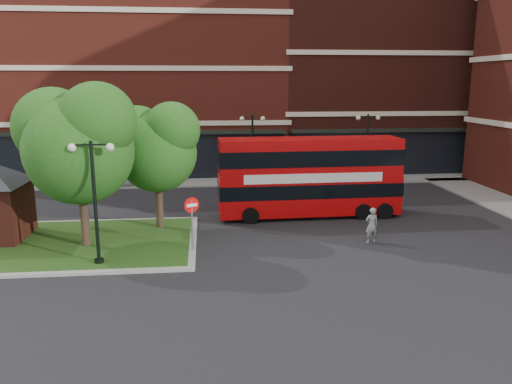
{
  "coord_description": "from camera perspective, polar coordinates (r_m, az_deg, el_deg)",
  "views": [
    {
      "loc": [
        -1.2,
        -19.1,
        7.18
      ],
      "look_at": [
        1.18,
        4.15,
        2.0
      ],
      "focal_mm": 35.0,
      "sensor_mm": 36.0,
      "label": 1
    }
  ],
  "objects": [
    {
      "name": "ground",
      "position": [
        20.44,
        -2.13,
        -8.08
      ],
      "size": [
        120.0,
        120.0,
        0.0
      ],
      "primitive_type": "plane",
      "color": "black",
      "rests_on": "ground"
    },
    {
      "name": "tree_island_west",
      "position": [
        22.46,
        -19.81,
        5.67
      ],
      "size": [
        5.4,
        4.71,
        7.21
      ],
      "color": "#2D2116",
      "rests_on": "ground"
    },
    {
      "name": "lamp_far_right",
      "position": [
        35.68,
        12.55,
        5.19
      ],
      "size": [
        1.72,
        0.36,
        5.0
      ],
      "color": "black",
      "rests_on": "ground"
    },
    {
      "name": "traffic_island",
      "position": [
        24.19,
        -21.99,
        -5.54
      ],
      "size": [
        12.6,
        7.6,
        0.15
      ],
      "color": "gray",
      "rests_on": "ground"
    },
    {
      "name": "car_silver",
      "position": [
        36.06,
        -14.15,
        1.86
      ],
      "size": [
        4.53,
        2.03,
        1.51
      ],
      "primitive_type": "imported",
      "rotation": [
        0.0,
        0.0,
        1.63
      ],
      "color": "#B0B3B8",
      "rests_on": "ground"
    },
    {
      "name": "terrace_far_right",
      "position": [
        45.7,
        13.95,
        13.17
      ],
      "size": [
        18.0,
        12.0,
        16.0
      ],
      "primitive_type": "cube",
      "color": "#471911",
      "rests_on": "ground"
    },
    {
      "name": "tree_island_east",
      "position": [
        24.45,
        -11.44,
        5.35
      ],
      "size": [
        4.46,
        3.9,
        6.29
      ],
      "color": "#2D2116",
      "rests_on": "ground"
    },
    {
      "name": "bus",
      "position": [
        26.97,
        6.11,
        2.32
      ],
      "size": [
        9.82,
        2.49,
        3.73
      ],
      "rotation": [
        0.0,
        0.0,
        0.03
      ],
      "color": "#B30708",
      "rests_on": "ground"
    },
    {
      "name": "no_entry_sign",
      "position": [
        21.31,
        -7.36,
        -2.43
      ],
      "size": [
        0.63,
        0.33,
        2.42
      ],
      "rotation": [
        0.0,
        0.0,
        0.44
      ],
      "color": "slate",
      "rests_on": "ground"
    },
    {
      "name": "pavement_far",
      "position": [
        36.32,
        -3.84,
        1.17
      ],
      "size": [
        44.0,
        3.0,
        0.12
      ],
      "primitive_type": "cube",
      "color": "slate",
      "rests_on": "ground"
    },
    {
      "name": "lamp_far_left",
      "position": [
        34.03,
        -0.41,
        5.15
      ],
      "size": [
        1.72,
        0.36,
        5.0
      ],
      "color": "black",
      "rests_on": "ground"
    },
    {
      "name": "woman",
      "position": [
        23.24,
        13.08,
        -3.71
      ],
      "size": [
        0.62,
        0.43,
        1.64
      ],
      "primitive_type": "imported",
      "rotation": [
        0.0,
        0.0,
        3.21
      ],
      "color": "gray",
      "rests_on": "ground"
    },
    {
      "name": "terrace_far_left",
      "position": [
        43.63,
        -15.14,
        11.84
      ],
      "size": [
        26.0,
        12.0,
        14.0
      ],
      "primitive_type": "cube",
      "color": "maroon",
      "rests_on": "ground"
    },
    {
      "name": "lamp_island",
      "position": [
        20.24,
        -17.97,
        -0.54
      ],
      "size": [
        1.72,
        0.36,
        5.0
      ],
      "color": "black",
      "rests_on": "ground"
    },
    {
      "name": "car_white",
      "position": [
        36.76,
        8.15,
        2.22
      ],
      "size": [
        4.4,
        1.93,
        1.41
      ],
      "primitive_type": "imported",
      "rotation": [
        0.0,
        0.0,
        1.68
      ],
      "color": "silver",
      "rests_on": "ground"
    }
  ]
}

